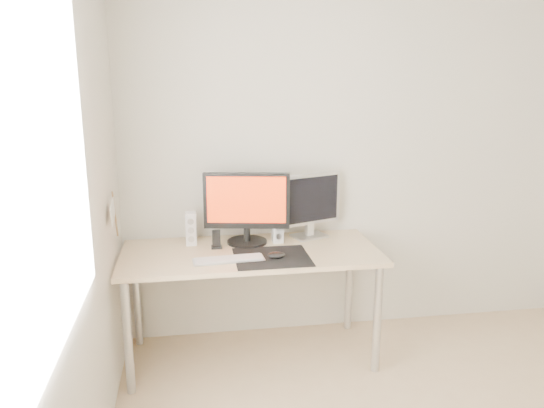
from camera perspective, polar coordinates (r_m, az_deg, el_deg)
wall_back at (r=3.76m, az=11.18°, el=5.12°), size 3.50×0.00×3.50m
wall_left at (r=1.88m, az=-22.75°, el=-4.43°), size 0.00×3.50×3.50m
window_pane at (r=1.82m, az=-23.11°, el=3.08°), size 0.00×1.30×1.30m
mousepad at (r=3.20m, az=-0.00°, el=-5.73°), size 0.45×0.40×0.00m
mouse at (r=3.17m, az=0.44°, el=-5.53°), size 0.11×0.06×0.04m
desk at (r=3.34m, az=-2.30°, el=-6.31°), size 1.60×0.70×0.73m
main_monitor at (r=3.39m, az=-2.74°, el=-0.16°), size 0.55×0.30×0.47m
second_monitor at (r=3.53m, az=4.09°, el=0.17°), size 0.44×0.23×0.43m
speaker_left at (r=3.44m, az=-8.71°, el=-2.64°), size 0.07×0.08×0.21m
speaker_right at (r=3.46m, az=0.60°, el=-2.41°), size 0.07×0.08×0.21m
keyboard at (r=3.16m, az=-4.68°, el=-5.96°), size 0.43×0.15×0.02m
phone_dock at (r=3.37m, az=-6.00°, el=-4.15°), size 0.07×0.06×0.12m
pennant at (r=3.10m, az=-16.68°, el=-0.87°), size 0.01×0.23×0.29m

